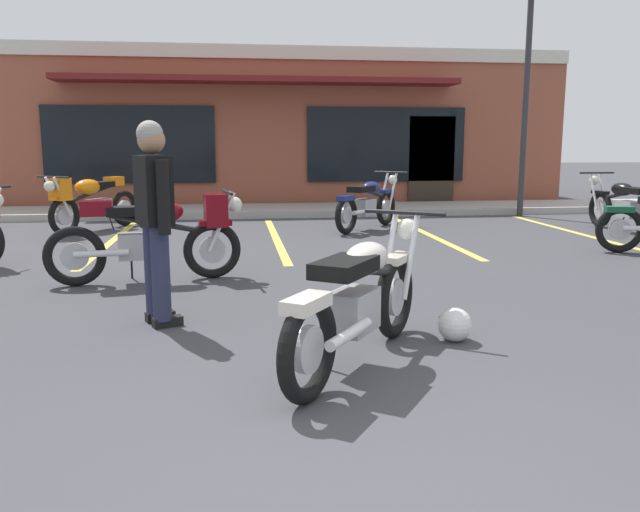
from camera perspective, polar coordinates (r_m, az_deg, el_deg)
ground_plane at (r=6.23m, az=-1.37°, el=-3.99°), size 80.00×80.00×0.00m
sidewalk_kerb at (r=13.88m, az=-4.87°, el=4.01°), size 22.00×1.80×0.14m
brick_storefront_building at (r=17.94m, az=-5.60°, el=10.93°), size 14.49×6.85×3.63m
painted_stall_lines at (r=10.32m, az=-3.89°, el=1.59°), size 10.22×4.80×0.01m
motorcycle_foreground_classic at (r=4.40m, az=3.50°, el=-3.74°), size 1.42×1.83×0.98m
motorcycle_red_sportbike at (r=11.73m, az=-19.53°, el=4.63°), size 1.35×1.86×0.98m
motorcycle_silver_naked at (r=12.06m, az=25.25°, el=4.07°), size 0.66×2.11×0.98m
motorcycle_blue_standard at (r=11.32m, az=4.23°, el=4.67°), size 1.55×1.74×0.98m
motorcycle_orange_scrambler at (r=7.24m, az=-14.25°, el=1.92°), size 2.10×0.76×0.98m
person_in_shorts_foreground at (r=5.44m, az=-14.34°, el=3.84°), size 0.38×0.59×1.68m
helmet_on_pavement at (r=5.08m, az=11.76°, el=-5.92°), size 0.26×0.26×0.26m
parking_lot_lamp_post at (r=13.95m, az=17.99°, el=15.61°), size 0.24×0.76×4.55m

